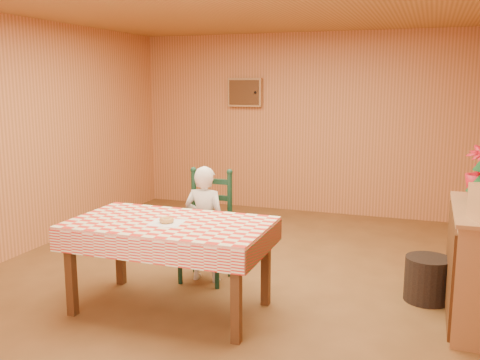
{
  "coord_description": "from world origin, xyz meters",
  "views": [
    {
      "loc": [
        1.74,
        -4.67,
        1.9
      ],
      "look_at": [
        0.0,
        0.2,
        0.95
      ],
      "focal_mm": 40.0,
      "sensor_mm": 36.0,
      "label": 1
    }
  ],
  "objects_px": {
    "ladder_chair": "(207,228)",
    "seated_child": "(205,224)",
    "dining_table": "(170,231)",
    "storage_bin": "(427,279)"
  },
  "relations": [
    {
      "from": "dining_table",
      "to": "ladder_chair",
      "type": "xyz_separation_m",
      "value": [
        -0.0,
        0.79,
        -0.18
      ]
    },
    {
      "from": "ladder_chair",
      "to": "seated_child",
      "type": "xyz_separation_m",
      "value": [
        0.0,
        -0.06,
        0.06
      ]
    },
    {
      "from": "ladder_chair",
      "to": "seated_child",
      "type": "distance_m",
      "value": 0.08
    },
    {
      "from": "dining_table",
      "to": "seated_child",
      "type": "xyz_separation_m",
      "value": [
        -0.0,
        0.73,
        -0.13
      ]
    },
    {
      "from": "ladder_chair",
      "to": "storage_bin",
      "type": "height_order",
      "value": "ladder_chair"
    },
    {
      "from": "dining_table",
      "to": "seated_child",
      "type": "bearing_deg",
      "value": 90.0
    },
    {
      "from": "seated_child",
      "to": "storage_bin",
      "type": "relative_size",
      "value": 2.86
    },
    {
      "from": "ladder_chair",
      "to": "storage_bin",
      "type": "distance_m",
      "value": 2.06
    },
    {
      "from": "dining_table",
      "to": "ladder_chair",
      "type": "relative_size",
      "value": 1.53
    },
    {
      "from": "storage_bin",
      "to": "dining_table",
      "type": "bearing_deg",
      "value": -155.48
    }
  ]
}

